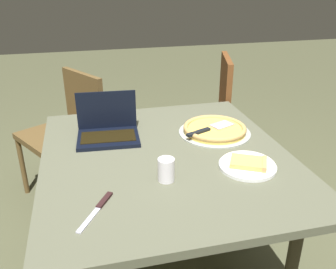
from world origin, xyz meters
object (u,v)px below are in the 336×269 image
object	(u,v)px
table_knife	(99,207)
chair_far	(69,126)
drink_cup	(166,169)
pizza_plate	(248,165)
chair_near	(207,116)
dining_table	(167,168)
pizza_tray	(215,129)
laptop	(108,129)

from	to	relation	value
table_knife	chair_far	distance (m)	1.33
table_knife	drink_cup	distance (m)	0.30
pizza_plate	chair_near	xyz separation A→B (m)	(-1.04, 0.20, -0.20)
chair_near	pizza_plate	bearing A→B (deg)	-10.78
dining_table	pizza_tray	size ratio (longest dim) A/B	3.34
table_knife	drink_cup	bearing A→B (deg)	114.66
dining_table	laptop	bearing A→B (deg)	-136.60
dining_table	drink_cup	bearing A→B (deg)	-13.84
laptop	pizza_tray	xyz separation A→B (m)	(0.08, 0.52, -0.02)
table_knife	pizza_tray	bearing A→B (deg)	129.43
chair_near	chair_far	world-z (taller)	chair_near
dining_table	pizza_tray	distance (m)	0.35
dining_table	chair_far	distance (m)	1.08
dining_table	chair_near	distance (m)	0.99
laptop	pizza_tray	bearing A→B (deg)	81.48
drink_cup	chair_far	xyz separation A→B (m)	(-1.18, -0.40, -0.27)
dining_table	pizza_plate	size ratio (longest dim) A/B	5.06
pizza_plate	table_knife	distance (m)	0.64
pizza_plate	drink_cup	size ratio (longest dim) A/B	2.55
pizza_plate	laptop	bearing A→B (deg)	-129.49
pizza_tray	drink_cup	bearing A→B (deg)	-42.04
dining_table	table_knife	size ratio (longest dim) A/B	5.84
dining_table	pizza_plate	xyz separation A→B (m)	(0.19, 0.30, 0.08)
pizza_plate	dining_table	bearing A→B (deg)	-122.71
table_knife	chair_near	xyz separation A→B (m)	(-1.18, 0.82, -0.19)
drink_cup	laptop	bearing A→B (deg)	-158.08
pizza_plate	chair_far	world-z (taller)	chair_far
pizza_plate	table_knife	bearing A→B (deg)	-77.50
pizza_plate	chair_near	distance (m)	1.08
laptop	pizza_plate	xyz separation A→B (m)	(0.44, 0.54, -0.03)
laptop	drink_cup	world-z (taller)	laptop
laptop	table_knife	xyz separation A→B (m)	(0.58, -0.09, -0.04)
pizza_tray	drink_cup	distance (m)	0.51
laptop	chair_far	bearing A→B (deg)	-163.44
drink_cup	chair_far	world-z (taller)	chair_far
table_knife	drink_cup	xyz separation A→B (m)	(-0.12, 0.27, 0.04)
pizza_tray	chair_far	size ratio (longest dim) A/B	0.42
pizza_plate	pizza_tray	bearing A→B (deg)	-178.09
laptop	pizza_tray	world-z (taller)	laptop
dining_table	pizza_plate	bearing A→B (deg)	57.29
laptop	pizza_plate	distance (m)	0.69
pizza_tray	chair_near	bearing A→B (deg)	162.77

